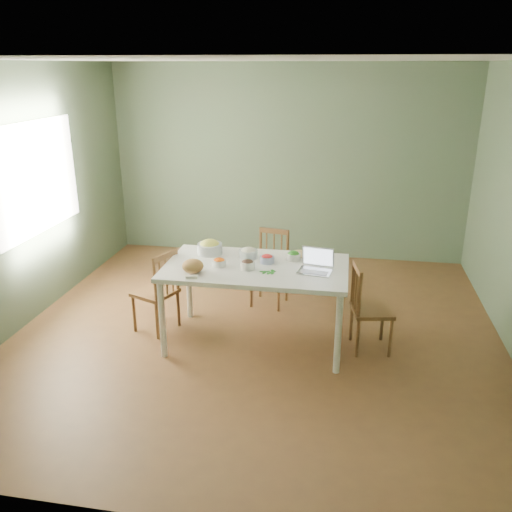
% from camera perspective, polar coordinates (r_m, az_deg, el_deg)
% --- Properties ---
extents(floor, '(5.00, 5.00, 0.00)m').
position_cam_1_polar(floor, '(5.64, 0.12, -8.21)').
color(floor, brown).
rests_on(floor, ground).
extents(ceiling, '(5.00, 5.00, 0.00)m').
position_cam_1_polar(ceiling, '(4.97, 0.14, 20.40)').
color(ceiling, white).
rests_on(ceiling, ground).
extents(wall_back, '(5.00, 0.00, 2.70)m').
position_cam_1_polar(wall_back, '(7.56, 3.40, 9.94)').
color(wall_back, '#566852').
rests_on(wall_back, ground).
extents(wall_front, '(5.00, 0.00, 2.70)m').
position_cam_1_polar(wall_front, '(2.86, -8.50, -7.58)').
color(wall_front, '#566852').
rests_on(wall_front, ground).
extents(wall_left, '(0.00, 5.00, 2.70)m').
position_cam_1_polar(wall_left, '(6.07, -23.93, 5.77)').
color(wall_left, '#566852').
rests_on(wall_left, ground).
extents(window_left, '(0.04, 1.60, 1.20)m').
position_cam_1_polar(window_left, '(6.28, -22.49, 7.80)').
color(window_left, white).
rests_on(window_left, ground).
extents(dining_table, '(1.77, 0.99, 0.83)m').
position_cam_1_polar(dining_table, '(5.28, -0.00, -5.25)').
color(dining_table, white).
rests_on(dining_table, floor).
extents(chair_far, '(0.45, 0.43, 0.87)m').
position_cam_1_polar(chair_far, '(6.11, 1.44, -1.41)').
color(chair_far, brown).
rests_on(chair_far, floor).
extents(chair_left, '(0.49, 0.50, 0.89)m').
position_cam_1_polar(chair_left, '(5.62, -10.82, -3.65)').
color(chair_left, brown).
rests_on(chair_left, floor).
extents(chair_right, '(0.44, 0.45, 0.88)m').
position_cam_1_polar(chair_right, '(5.27, 12.39, -5.48)').
color(chair_right, brown).
rests_on(chair_right, floor).
extents(bread_boule, '(0.22, 0.22, 0.13)m').
position_cam_1_polar(bread_boule, '(4.96, -6.82, -1.08)').
color(bread_boule, '#A27C4A').
rests_on(bread_boule, dining_table).
extents(butter_stick, '(0.11, 0.06, 0.03)m').
position_cam_1_polar(butter_stick, '(4.84, -6.96, -2.28)').
color(butter_stick, white).
rests_on(butter_stick, dining_table).
extents(bowl_squash, '(0.29, 0.29, 0.15)m').
position_cam_1_polar(bowl_squash, '(5.43, -5.00, 0.98)').
color(bowl_squash, '#C9CB61').
rests_on(bowl_squash, dining_table).
extents(bowl_carrot, '(0.15, 0.15, 0.07)m').
position_cam_1_polar(bowl_carrot, '(5.12, -3.98, -0.65)').
color(bowl_carrot, '#FF5300').
rests_on(bowl_carrot, dining_table).
extents(bowl_onion, '(0.23, 0.23, 0.10)m').
position_cam_1_polar(bowl_onion, '(5.31, -0.84, 0.35)').
color(bowl_onion, white).
rests_on(bowl_onion, dining_table).
extents(bowl_mushroom, '(0.18, 0.18, 0.09)m').
position_cam_1_polar(bowl_mushroom, '(5.02, -0.92, -0.91)').
color(bowl_mushroom, black).
rests_on(bowl_mushroom, dining_table).
extents(bowl_redpep, '(0.17, 0.17, 0.08)m').
position_cam_1_polar(bowl_redpep, '(5.18, 1.20, -0.29)').
color(bowl_redpep, red).
rests_on(bowl_redpep, dining_table).
extents(bowl_broccoli, '(0.14, 0.14, 0.09)m').
position_cam_1_polar(bowl_broccoli, '(5.27, 4.05, 0.05)').
color(bowl_broccoli, '#206210').
rests_on(bowl_broccoli, dining_table).
extents(flatbread, '(0.26, 0.26, 0.02)m').
position_cam_1_polar(flatbread, '(5.42, 4.72, 0.22)').
color(flatbread, tan).
rests_on(flatbread, dining_table).
extents(basil_bunch, '(0.17, 0.17, 0.02)m').
position_cam_1_polar(basil_bunch, '(4.96, 1.21, -1.65)').
color(basil_bunch, '#125219').
rests_on(basil_bunch, dining_table).
extents(laptop, '(0.34, 0.30, 0.21)m').
position_cam_1_polar(laptop, '(4.95, 6.38, -0.61)').
color(laptop, '#BDBDC0').
rests_on(laptop, dining_table).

